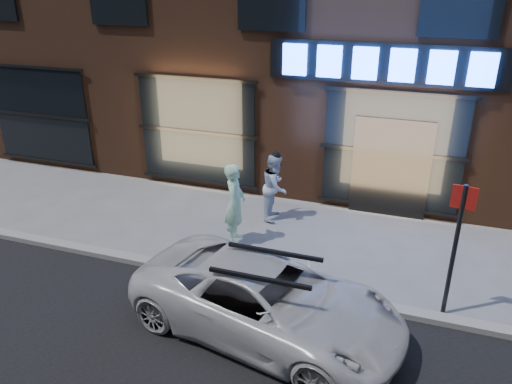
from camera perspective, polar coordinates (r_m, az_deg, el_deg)
ground at (r=9.30m, az=12.20°, el=-12.74°), size 90.00×90.00×0.00m
curb at (r=9.26m, az=12.23°, el=-12.44°), size 60.00×0.25×0.12m
man_bowtie at (r=10.69m, az=-2.41°, el=-1.36°), size 0.56×0.73×1.80m
man_cap at (r=11.77m, az=2.22°, el=0.61°), size 0.64×0.81×1.61m
white_suv at (r=8.21m, az=1.26°, el=-12.27°), size 4.81×2.93×1.25m
sign_post at (r=8.78m, az=21.92°, el=-5.05°), size 0.39×0.09×2.44m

